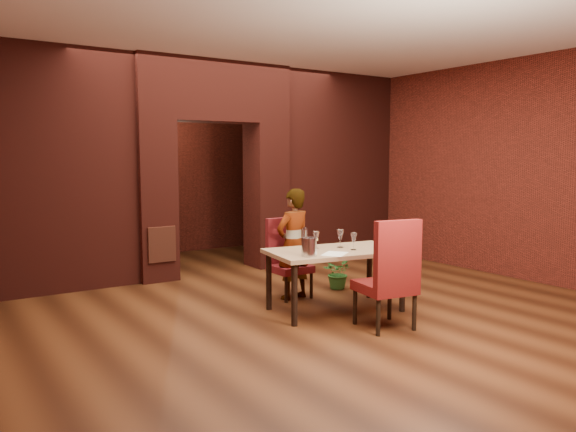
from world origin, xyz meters
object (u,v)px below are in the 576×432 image
object	(u,v)px
wine_glass_b	(340,239)
chair_near	(385,273)
wine_glass_c	(354,241)
person_seated	(293,244)
dining_table	(335,280)
wine_bucket	(309,247)
water_bottle	(305,239)
chair_far	(290,258)
wine_glass_a	(316,240)
potted_plant	(337,272)

from	to	relation	value
wine_glass_b	chair_near	bearing A→B (deg)	-97.49
chair_near	wine_glass_c	bearing A→B (deg)	-92.64
wine_glass_b	wine_glass_c	xyz separation A→B (m)	(0.02, -0.21, -0.01)
wine_glass_c	wine_glass_b	bearing A→B (deg)	96.35
wine_glass_b	wine_glass_c	bearing A→B (deg)	-83.65
wine_glass_b	person_seated	bearing A→B (deg)	109.52
person_seated	wine_glass_b	bearing A→B (deg)	101.53
chair_near	dining_table	bearing A→B (deg)	-79.29
wine_glass_b	wine_bucket	world-z (taller)	wine_glass_b
wine_glass_c	water_bottle	bearing A→B (deg)	157.24
wine_glass_c	water_bottle	distance (m)	0.57
chair_far	water_bottle	bearing A→B (deg)	-111.52
chair_near	person_seated	xyz separation A→B (m)	(-0.11, 1.53, 0.12)
dining_table	chair_near	world-z (taller)	chair_near
water_bottle	person_seated	bearing A→B (deg)	66.70
chair_far	person_seated	distance (m)	0.20
person_seated	wine_glass_b	xyz separation A→B (m)	(0.23, -0.65, 0.13)
wine_glass_c	water_bottle	xyz separation A→B (m)	(-0.53, 0.22, 0.04)
chair_near	wine_glass_a	distance (m)	1.02
dining_table	potted_plant	bearing A→B (deg)	59.36
person_seated	chair_near	bearing A→B (deg)	86.26
wine_glass_c	potted_plant	size ratio (longest dim) A/B	0.44
wine_glass_a	wine_glass_b	size ratio (longest dim) A/B	0.95
wine_glass_c	wine_bucket	distance (m)	0.67
dining_table	water_bottle	world-z (taller)	water_bottle
wine_glass_a	wine_glass_b	xyz separation A→B (m)	(0.29, -0.09, 0.01)
person_seated	wine_glass_a	distance (m)	0.57
dining_table	chair_near	distance (m)	0.82
person_seated	wine_bucket	distance (m)	1.01
wine_glass_a	chair_near	bearing A→B (deg)	-80.10
chair_near	person_seated	world-z (taller)	person_seated
wine_glass_c	wine_bucket	size ratio (longest dim) A/B	0.97
dining_table	chair_far	size ratio (longest dim) A/B	1.53
dining_table	wine_glass_b	distance (m)	0.49
wine_bucket	chair_far	bearing A→B (deg)	67.10
dining_table	wine_glass_c	xyz separation A→B (m)	(0.16, -0.13, 0.46)
wine_glass_c	water_bottle	world-z (taller)	water_bottle
wine_glass_a	potted_plant	bearing A→B (deg)	37.75
water_bottle	wine_glass_c	bearing A→B (deg)	-22.76
wine_glass_a	water_bottle	distance (m)	0.24
dining_table	water_bottle	bearing A→B (deg)	174.61
chair_far	chair_near	distance (m)	1.60
wine_glass_a	water_bottle	size ratio (longest dim) A/B	0.73
chair_near	wine_bucket	world-z (taller)	chair_near
person_seated	potted_plant	distance (m)	0.93
dining_table	wine_glass_a	distance (m)	0.51
wine_bucket	chair_near	bearing A→B (deg)	-49.05
water_bottle	wine_glass_b	bearing A→B (deg)	-1.10
person_seated	potted_plant	xyz separation A→B (m)	(0.79, 0.10, -0.47)
dining_table	wine_glass_b	size ratio (longest dim) A/B	7.18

